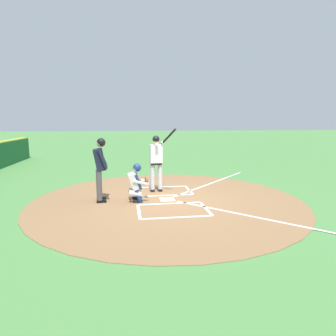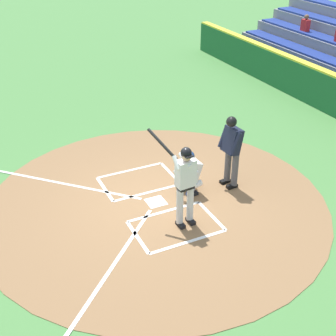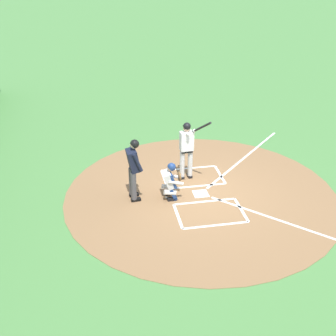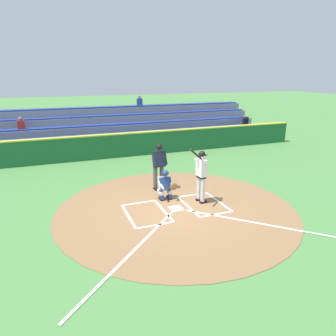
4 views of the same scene
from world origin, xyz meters
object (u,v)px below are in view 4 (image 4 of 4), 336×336
object	(u,v)px
catcher	(166,184)
baseball	(163,197)
plate_umpire	(159,163)
batter	(201,173)

from	to	relation	value
catcher	baseball	size ratio (longest dim) A/B	15.27
plate_umpire	baseball	bearing A→B (deg)	80.28
batter	baseball	xyz separation A→B (m)	(1.09, -0.84, -1.06)
catcher	baseball	xyz separation A→B (m)	(0.03, -0.14, -0.55)
batter	baseball	world-z (taller)	batter
batter	catcher	distance (m)	1.37
batter	baseball	bearing A→B (deg)	-37.48
catcher	plate_umpire	size ratio (longest dim) A/B	0.61
catcher	baseball	distance (m)	0.57
batter	catcher	xyz separation A→B (m)	(1.06, -0.70, -0.51)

